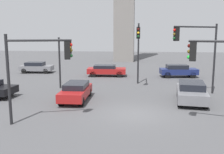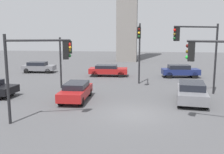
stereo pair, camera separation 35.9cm
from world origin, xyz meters
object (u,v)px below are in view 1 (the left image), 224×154
Objects in this scene: car_6 at (178,70)px; car_7 at (36,67)px; traffic_light_0 at (138,42)px; car_0 at (191,92)px; traffic_light_3 at (39,61)px; traffic_light_4 at (197,44)px; traffic_light_2 at (64,53)px; car_2 at (76,91)px; car_5 at (106,70)px.

car_7 is at bearing 169.21° from car_6.
car_0 is (3.99, -5.27, -3.37)m from traffic_light_0.
car_7 is (-17.42, 1.40, -0.04)m from car_6.
traffic_light_3 is at bearing -26.18° from traffic_light_0.
car_6 is (-0.11, 8.97, -3.34)m from traffic_light_4.
traffic_light_3 is 0.86× the size of traffic_light_4.
traffic_light_2 is 10.75m from car_0.
traffic_light_4 is at bearing -95.47° from car_6.
car_2 is 11.25m from car_5.
car_6 is at bearing 140.55° from car_2.
traffic_light_4 is 12.57m from car_5.
car_5 is 9.31m from car_7.
traffic_light_3 is 1.06× the size of car_0.
car_6 is at bearing 140.98° from traffic_light_0.
traffic_light_4 is 10.05m from car_2.
car_5 is (-3.74, 5.39, -3.40)m from traffic_light_0.
traffic_light_4 is (9.87, 7.42, 0.64)m from traffic_light_3.
car_2 is at bearing -18.01° from traffic_light_4.
car_2 is at bearing -60.71° from car_7.
car_6 is (0.52, 10.88, 0.02)m from car_0.
traffic_light_4 is at bearing 103.93° from car_2.
car_5 is (-8.37, 8.75, -3.39)m from traffic_light_4.
traffic_light_0 reaches higher than car_7.
car_2 is at bearing -3.01° from traffic_light_2.
traffic_light_3 reaches higher than car_0.
traffic_light_3 is 1.15× the size of car_6.
car_0 is at bearing -98.94° from car_6.
traffic_light_4 is 1.33× the size of car_6.
car_0 is 1.13× the size of car_7.
traffic_light_0 is 1.28× the size of traffic_light_2.
car_7 is at bearing -63.79° from traffic_light_4.
car_2 is at bearing -37.86° from traffic_light_0.
traffic_light_3 is 12.37m from traffic_light_4.
car_5 is 8.26m from car_6.
traffic_light_0 is 7.39m from car_5.
car_7 reaches higher than car_5.
traffic_light_0 is 8.11m from car_2.
traffic_light_3 is 19.57m from car_7.
traffic_light_2 is at bearing -59.95° from car_7.
traffic_light_0 is at bearing 82.11° from traffic_light_2.
car_5 is 1.10× the size of car_7.
car_7 is at bearing -118.75° from traffic_light_0.
traffic_light_0 is 7.42m from car_0.
car_7 is at bearing -148.03° from car_2.
traffic_light_0 is 1.44× the size of car_7.
car_7 is (-8.41, 12.85, 0.01)m from car_2.
traffic_light_2 is 9.08m from car_5.
traffic_light_3 reaches higher than car_7.
car_0 is at bearing -39.94° from car_7.
traffic_light_3 reaches higher than car_5.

